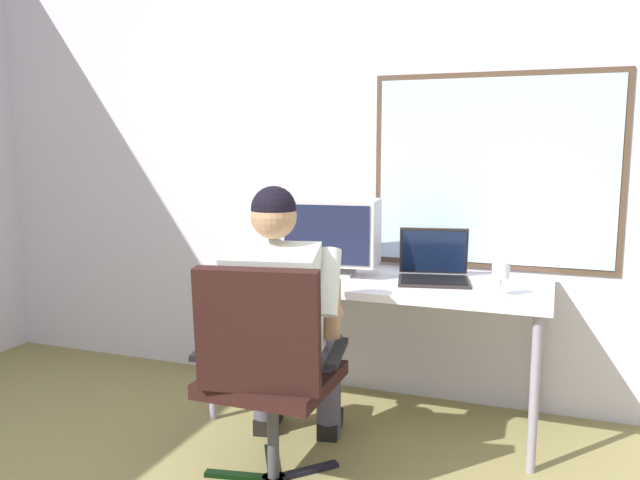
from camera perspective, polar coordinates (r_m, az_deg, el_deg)
wall_rear at (r=3.57m, az=9.32°, el=7.98°), size 5.86×0.08×2.81m
desk at (r=3.28m, az=5.01°, el=-4.31°), size 1.71×0.71×0.76m
office_chair at (r=2.61m, az=-4.84°, el=-10.93°), size 0.65×0.59×0.97m
person_seated at (r=2.82m, az=-3.42°, el=-7.23°), size 0.59×0.84×1.26m
crt_monitor at (r=3.31m, az=1.07°, el=0.69°), size 0.50×0.30×0.40m
laptop at (r=3.24m, az=10.10°, el=-2.38°), size 0.40×0.38×0.26m
wine_glass at (r=2.97m, az=15.83°, el=-2.75°), size 0.08×0.08×0.15m
desk_speaker at (r=3.59m, az=-4.18°, el=-1.13°), size 0.08×0.10×0.14m
coffee_mug at (r=3.30m, az=-5.30°, el=-2.48°), size 0.07×0.07×0.09m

